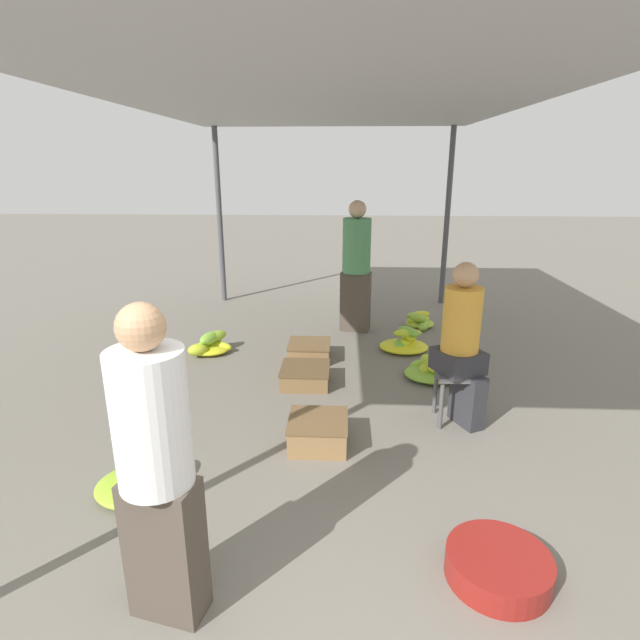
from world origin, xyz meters
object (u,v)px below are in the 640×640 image
(banana_pile_right_0, at_px, (405,342))
(shopper_walking_mid, at_px, (356,265))
(banana_pile_right_1, at_px, (433,369))
(vendor_foreground, at_px, (156,466))
(crate_mid, at_px, (309,351))
(banana_pile_right_2, at_px, (419,321))
(basin_black, at_px, (498,566))
(banana_pile_left_1, at_px, (210,344))
(stool, at_px, (456,381))
(crate_near, at_px, (318,432))
(vendor_seated, at_px, (462,342))
(banana_pile_left_0, at_px, (146,481))
(crate_far, at_px, (305,375))

(banana_pile_right_0, bearing_deg, shopper_walking_mid, 128.42)
(banana_pile_right_1, relative_size, shopper_walking_mid, 0.34)
(vendor_foreground, xyz_separation_m, crate_mid, (0.45, 3.29, -0.71))
(banana_pile_right_0, distance_m, shopper_walking_mid, 1.18)
(vendor_foreground, distance_m, banana_pile_right_1, 3.41)
(banana_pile_right_2, bearing_deg, basin_black, -92.56)
(banana_pile_right_2, bearing_deg, banana_pile_left_1, -157.36)
(stool, height_order, crate_near, stool)
(basin_black, bearing_deg, stool, 86.02)
(banana_pile_right_2, bearing_deg, vendor_foreground, -112.20)
(vendor_foreground, relative_size, vendor_seated, 1.14)
(banana_pile_left_1, xyz_separation_m, banana_pile_right_2, (2.52, 1.05, -0.01))
(banana_pile_right_1, bearing_deg, crate_near, -129.57)
(banana_pile_left_1, distance_m, banana_pile_right_1, 2.49)
(vendor_foreground, distance_m, stool, 2.66)
(basin_black, distance_m, banana_pile_right_2, 4.21)
(banana_pile_left_0, relative_size, shopper_walking_mid, 0.35)
(shopper_walking_mid, bearing_deg, banana_pile_right_2, 10.02)
(vendor_seated, distance_m, basin_black, 1.79)
(banana_pile_right_0, distance_m, banana_pile_right_2, 0.91)
(banana_pile_right_0, distance_m, crate_mid, 1.14)
(crate_mid, bearing_deg, shopper_walking_mid, 62.98)
(vendor_foreground, height_order, banana_pile_right_0, vendor_foreground)
(crate_near, distance_m, crate_far, 1.12)
(banana_pile_right_1, height_order, shopper_walking_mid, shopper_walking_mid)
(banana_pile_left_0, bearing_deg, crate_near, 29.09)
(vendor_foreground, xyz_separation_m, banana_pile_right_2, (1.82, 4.47, -0.71))
(crate_far, bearing_deg, crate_mid, 90.41)
(banana_pile_right_0, height_order, shopper_walking_mid, shopper_walking_mid)
(banana_pile_left_1, bearing_deg, basin_black, -53.51)
(banana_pile_left_1, xyz_separation_m, crate_far, (1.15, -0.79, -0.01))
(vendor_foreground, height_order, banana_pile_right_2, vendor_foreground)
(vendor_seated, xyz_separation_m, banana_pile_right_1, (-0.04, 0.91, -0.62))
(banana_pile_left_1, relative_size, crate_mid, 1.16)
(banana_pile_left_0, xyz_separation_m, crate_far, (0.93, 1.72, 0.02))
(crate_far, distance_m, shopper_walking_mid, 1.93)
(basin_black, distance_m, banana_pile_right_1, 2.58)
(banana_pile_left_1, xyz_separation_m, crate_mid, (1.14, -0.13, -0.01))
(crate_near, bearing_deg, crate_mid, 95.90)
(banana_pile_right_1, xyz_separation_m, crate_near, (-1.10, -1.33, 0.02))
(stool, distance_m, crate_far, 1.49)
(basin_black, xyz_separation_m, crate_far, (-1.18, 2.36, 0.02))
(vendor_seated, bearing_deg, banana_pile_right_0, 97.97)
(crate_near, bearing_deg, stool, 21.03)
(stool, relative_size, shopper_walking_mid, 0.27)
(basin_black, xyz_separation_m, crate_near, (-1.01, 1.25, 0.04))
(banana_pile_right_0, relative_size, crate_mid, 1.22)
(vendor_foreground, relative_size, banana_pile_left_0, 2.63)
(crate_mid, bearing_deg, banana_pile_left_0, -111.12)
(vendor_seated, distance_m, banana_pile_left_1, 2.94)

